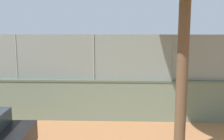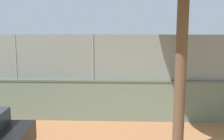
{
  "view_description": "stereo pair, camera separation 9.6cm",
  "coord_description": "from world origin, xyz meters",
  "px_view_note": "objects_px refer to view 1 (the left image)",
  "views": [
    {
      "loc": [
        -2.11,
        21.94,
        3.88
      ],
      "look_at": [
        -1.56,
        6.32,
        1.41
      ],
      "focal_mm": 41.7,
      "sensor_mm": 36.0,
      "label": 1
    },
    {
      "loc": [
        -2.21,
        21.94,
        3.88
      ],
      "look_at": [
        -1.56,
        6.32,
        1.41
      ],
      "focal_mm": 41.7,
      "sensor_mm": 36.0,
      "label": 2
    }
  ],
  "objects_px": {
    "player_baseline_waiting": "(144,66)",
    "spare_ball_by_wall": "(56,112)",
    "player_foreground_swinging": "(152,72)",
    "sports_ball": "(108,87)",
    "courtside_bench": "(121,103)",
    "player_near_wall_returning": "(110,70)"
  },
  "relations": [
    {
      "from": "player_near_wall_returning",
      "to": "spare_ball_by_wall",
      "type": "xyz_separation_m",
      "value": [
        2.26,
        6.67,
        -0.94
      ]
    },
    {
      "from": "sports_ball",
      "to": "player_baseline_waiting",
      "type": "bearing_deg",
      "value": -124.18
    },
    {
      "from": "player_baseline_waiting",
      "to": "spare_ball_by_wall",
      "type": "relative_size",
      "value": 13.74
    },
    {
      "from": "sports_ball",
      "to": "spare_ball_by_wall",
      "type": "relative_size",
      "value": 0.78
    },
    {
      "from": "player_near_wall_returning",
      "to": "player_baseline_waiting",
      "type": "bearing_deg",
      "value": -133.51
    },
    {
      "from": "spare_ball_by_wall",
      "to": "sports_ball",
      "type": "bearing_deg",
      "value": -111.86
    },
    {
      "from": "player_baseline_waiting",
      "to": "player_foreground_swinging",
      "type": "bearing_deg",
      "value": 95.16
    },
    {
      "from": "player_baseline_waiting",
      "to": "spare_ball_by_wall",
      "type": "xyz_separation_m",
      "value": [
        4.92,
        9.47,
        -0.83
      ]
    },
    {
      "from": "sports_ball",
      "to": "courtside_bench",
      "type": "xyz_separation_m",
      "value": [
        -0.86,
        5.33,
        0.42
      ]
    },
    {
      "from": "player_near_wall_returning",
      "to": "player_foreground_swinging",
      "type": "height_order",
      "value": "player_near_wall_returning"
    },
    {
      "from": "player_baseline_waiting",
      "to": "player_foreground_swinging",
      "type": "relative_size",
      "value": 1.03
    },
    {
      "from": "player_near_wall_returning",
      "to": "player_baseline_waiting",
      "type": "height_order",
      "value": "player_near_wall_returning"
    },
    {
      "from": "player_near_wall_returning",
      "to": "player_foreground_swinging",
      "type": "xyz_separation_m",
      "value": [
        -2.93,
        0.13,
        -0.14
      ]
    },
    {
      "from": "spare_ball_by_wall",
      "to": "courtside_bench",
      "type": "bearing_deg",
      "value": -177.74
    },
    {
      "from": "player_baseline_waiting",
      "to": "player_foreground_swinging",
      "type": "distance_m",
      "value": 2.95
    },
    {
      "from": "player_near_wall_returning",
      "to": "player_foreground_swinging",
      "type": "bearing_deg",
      "value": 177.43
    },
    {
      "from": "player_baseline_waiting",
      "to": "courtside_bench",
      "type": "height_order",
      "value": "player_baseline_waiting"
    },
    {
      "from": "player_foreground_swinging",
      "to": "sports_ball",
      "type": "bearing_deg",
      "value": 19.94
    },
    {
      "from": "player_near_wall_returning",
      "to": "courtside_bench",
      "type": "bearing_deg",
      "value": 96.86
    },
    {
      "from": "player_baseline_waiting",
      "to": "courtside_bench",
      "type": "distance_m",
      "value": 9.55
    },
    {
      "from": "player_baseline_waiting",
      "to": "sports_ball",
      "type": "relative_size",
      "value": 17.54
    },
    {
      "from": "spare_ball_by_wall",
      "to": "player_baseline_waiting",
      "type": "bearing_deg",
      "value": -117.44
    }
  ]
}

